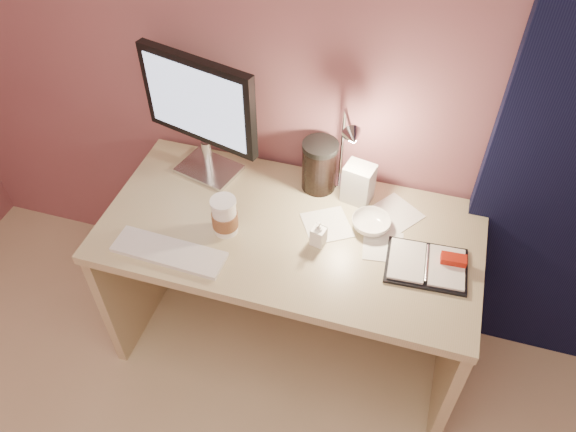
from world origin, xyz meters
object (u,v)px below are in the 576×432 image
(monitor, at_px, (201,108))
(desk_lamp, at_px, (328,148))
(desk, at_px, (295,254))
(product_box, at_px, (358,183))
(coffee_cup, at_px, (225,217))
(lotion_bottle, at_px, (319,233))
(dark_jar, at_px, (319,168))
(bowl, at_px, (371,224))
(keyboard, at_px, (169,252))
(planner, at_px, (429,264))

(monitor, relative_size, desk_lamp, 1.39)
(desk, height_order, product_box, product_box)
(desk_lamp, bearing_deg, coffee_cup, -157.93)
(monitor, xyz_separation_m, lotion_bottle, (0.53, -0.25, -0.26))
(dark_jar, distance_m, product_box, 0.16)
(bowl, relative_size, desk_lamp, 0.38)
(keyboard, distance_m, bowl, 0.74)
(keyboard, relative_size, planner, 1.40)
(lotion_bottle, bearing_deg, desk, 136.54)
(monitor, relative_size, coffee_cup, 3.37)
(planner, bearing_deg, product_box, 136.24)
(desk, distance_m, product_box, 0.40)
(desk, relative_size, coffee_cup, 9.10)
(keyboard, distance_m, coffee_cup, 0.23)
(monitor, xyz_separation_m, desk_lamp, (0.49, 0.00, -0.08))
(desk, bearing_deg, lotion_bottle, -43.46)
(desk, xyz_separation_m, product_box, (0.20, 0.15, 0.31))
(lotion_bottle, xyz_separation_m, product_box, (0.09, 0.26, 0.03))
(bowl, height_order, lotion_bottle, lotion_bottle)
(desk, xyz_separation_m, monitor, (-0.41, 0.14, 0.54))
(monitor, bearing_deg, bowl, 4.17)
(coffee_cup, bearing_deg, lotion_bottle, 6.46)
(desk, height_order, planner, planner)
(bowl, xyz_separation_m, product_box, (-0.08, 0.14, 0.06))
(keyboard, bearing_deg, coffee_cup, 48.73)
(desk_lamp, bearing_deg, desk, -140.80)
(bowl, bearing_deg, monitor, 169.68)
(coffee_cup, xyz_separation_m, desk_lamp, (0.30, 0.29, 0.16))
(lotion_bottle, bearing_deg, keyboard, -157.86)
(bowl, distance_m, lotion_bottle, 0.21)
(coffee_cup, bearing_deg, planner, 3.35)
(lotion_bottle, bearing_deg, planner, 0.65)
(monitor, bearing_deg, product_box, 15.51)
(lotion_bottle, bearing_deg, product_box, 72.03)
(keyboard, distance_m, planner, 0.91)
(keyboard, xyz_separation_m, desk_lamp, (0.46, 0.46, 0.22))
(coffee_cup, distance_m, dark_jar, 0.42)
(coffee_cup, height_order, dark_jar, dark_jar)
(bowl, relative_size, lotion_bottle, 1.31)
(coffee_cup, height_order, lotion_bottle, coffee_cup)
(monitor, bearing_deg, planner, -0.69)
(planner, distance_m, desk_lamp, 0.55)
(planner, bearing_deg, monitor, 161.30)
(monitor, distance_m, planner, 1.00)
(planner, bearing_deg, bowl, 147.95)
(planner, bearing_deg, lotion_bottle, 177.13)
(keyboard, height_order, planner, planner)
(desk, relative_size, bowl, 9.81)
(product_box, relative_size, desk_lamp, 0.44)
(lotion_bottle, height_order, dark_jar, dark_jar)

